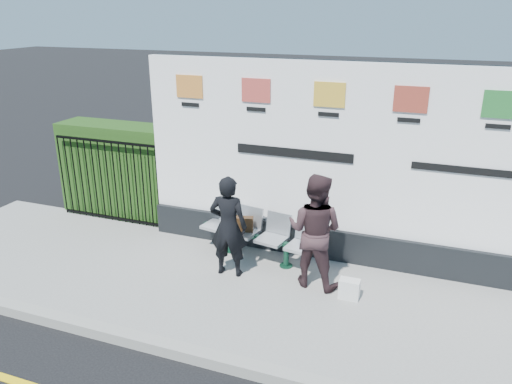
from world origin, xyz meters
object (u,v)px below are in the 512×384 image
at_px(woman_right, 315,231).
at_px(bench, 258,246).
at_px(billboard, 402,186).
at_px(woman_left, 228,226).

bearing_deg(woman_right, bench, -15.98).
relative_size(billboard, woman_left, 5.29).
bearing_deg(woman_left, bench, -117.55).
relative_size(billboard, bench, 4.16).
bearing_deg(woman_right, woman_left, 14.42).
distance_m(woman_left, woman_right, 1.24).
height_order(bench, woman_right, woman_right).
bearing_deg(bench, woman_left, -101.46).
distance_m(billboard, woman_left, 2.55).
relative_size(billboard, woman_right, 4.89).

